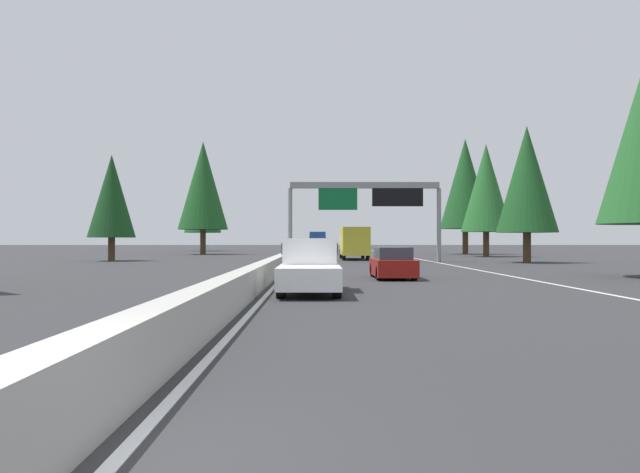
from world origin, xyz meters
The scene contains 15 objects.
ground_plane centered at (60.00, 0.00, 0.00)m, with size 320.00×320.00×0.00m, color #2D2D30.
median_barrier centered at (80.00, 0.30, 0.45)m, with size 180.00×0.56×0.90m, color #ADAAA3.
shoulder_stripe_right centered at (70.00, -11.52, 0.01)m, with size 160.00×0.16×0.01m, color silver.
shoulder_stripe_median centered at (70.00, -0.25, 0.01)m, with size 160.00×0.16×0.01m, color silver.
sign_gantry_overhead centered at (45.09, -6.03, 5.24)m, with size 0.50×12.68×6.59m.
pickup_mid_right centered at (16.10, -1.64, 0.91)m, with size 5.60×2.00×1.86m.
sedan_mid_left centered at (23.46, -5.44, 0.68)m, with size 4.40×1.80×1.47m.
box_truck_far_left centered at (51.35, -5.37, 1.61)m, with size 8.50×2.40×2.95m.
bus_distant_a centered at (94.58, -2.04, 1.72)m, with size 11.50×2.55×3.10m.
conifer_right_near centered at (43.32, -18.69, 6.65)m, with size 4.82×4.82×10.95m.
conifer_right_mid centered at (60.85, -20.35, 7.48)m, with size 5.41×5.41×12.30m.
conifer_right_far centered at (72.60, -20.99, 9.02)m, with size 6.52×6.52×14.83m.
conifer_left_near centered at (47.53, 15.85, 5.59)m, with size 4.05×4.05×9.21m.
conifer_left_mid centered at (71.64, 12.48, 8.70)m, with size 6.29×6.29×14.30m.
conifer_left_far centered at (95.46, 17.01, 8.41)m, with size 6.08×6.08×13.82m.
Camera 1 is at (-4.79, -1.88, 1.80)m, focal length 33.95 mm.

